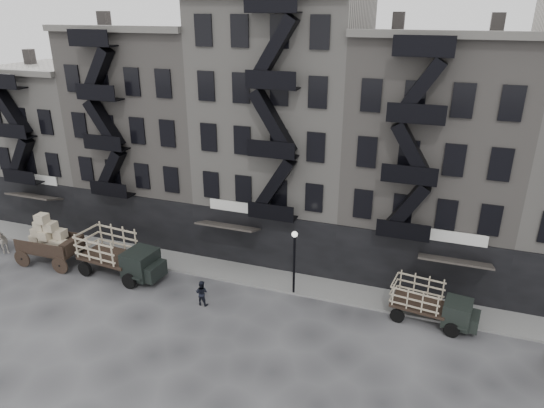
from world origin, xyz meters
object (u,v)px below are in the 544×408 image
(stake_truck_east, at_px, (432,301))
(wagon, at_px, (47,235))
(pedestrian_mid, at_px, (202,293))
(stake_truck_west, at_px, (119,252))

(stake_truck_east, bearing_deg, wagon, -168.64)
(wagon, xyz_separation_m, pedestrian_mid, (12.22, -1.12, -1.29))
(wagon, height_order, stake_truck_east, wagon)
(stake_truck_east, bearing_deg, stake_truck_west, -168.13)
(wagon, xyz_separation_m, stake_truck_west, (5.58, 0.19, -0.40))
(stake_truck_west, distance_m, pedestrian_mid, 6.83)
(stake_truck_west, xyz_separation_m, pedestrian_mid, (6.64, -1.32, -0.89))
(wagon, distance_m, stake_truck_east, 25.15)
(wagon, bearing_deg, pedestrian_mid, -7.24)
(wagon, height_order, stake_truck_west, wagon)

